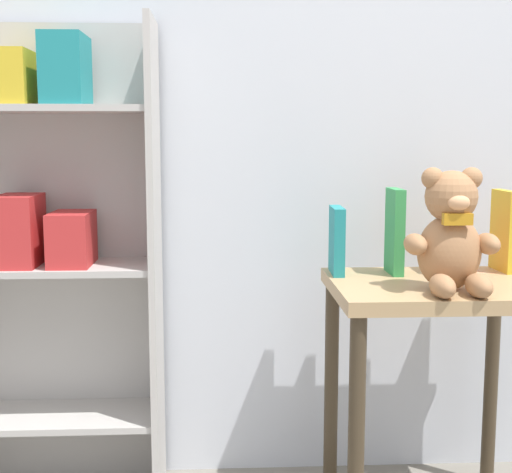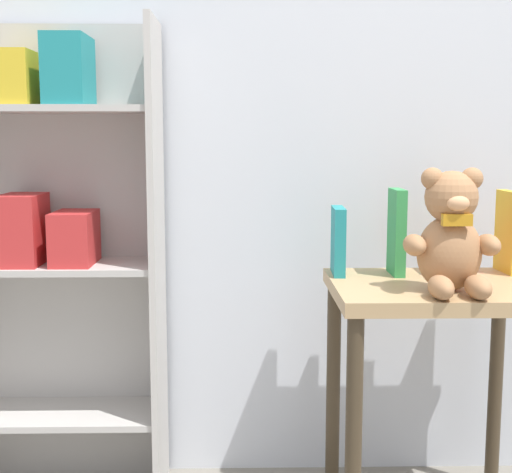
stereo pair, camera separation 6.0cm
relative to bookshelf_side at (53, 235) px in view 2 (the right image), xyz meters
name	(u,v)px [view 2 (the right image)]	position (x,y,z in m)	size (l,w,h in m)	color
wall_back	(336,62)	(0.81, 0.14, 0.49)	(4.80, 0.06, 2.50)	silver
bookshelf_side	(53,235)	(0.00, 0.00, 0.00)	(0.61, 0.26, 1.35)	#BCB7B2
display_table	(435,330)	(1.03, -0.22, -0.22)	(0.53, 0.44, 0.66)	tan
teddy_bear	(451,236)	(1.04, -0.32, 0.04)	(0.23, 0.21, 0.30)	#A8754C
book_standing_teal	(338,241)	(0.80, -0.08, -0.01)	(0.03, 0.13, 0.18)	teal
book_standing_green	(397,232)	(0.95, -0.09, 0.02)	(0.03, 0.11, 0.23)	#33934C
book_standing_red	(454,239)	(1.11, -0.10, 0.00)	(0.04, 0.13, 0.19)	red
book_standing_yellow	(508,232)	(1.27, -0.07, 0.01)	(0.03, 0.13, 0.23)	gold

